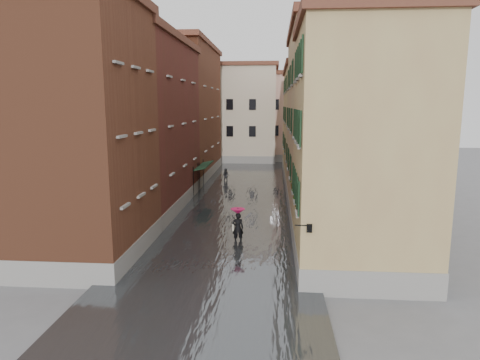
% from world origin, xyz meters
% --- Properties ---
extents(ground, '(120.00, 120.00, 0.00)m').
position_xyz_m(ground, '(0.00, 0.00, 0.00)').
color(ground, slate).
rests_on(ground, ground).
extents(floodwater, '(10.00, 60.00, 0.20)m').
position_xyz_m(floodwater, '(0.00, 13.00, 0.10)').
color(floodwater, '#424549').
rests_on(floodwater, ground).
extents(building_left_near, '(6.00, 8.00, 13.00)m').
position_xyz_m(building_left_near, '(-7.00, -2.00, 6.50)').
color(building_left_near, brown).
rests_on(building_left_near, ground).
extents(building_left_mid, '(6.00, 14.00, 12.50)m').
position_xyz_m(building_left_mid, '(-7.00, 9.00, 6.25)').
color(building_left_mid, '#581F1B').
rests_on(building_left_mid, ground).
extents(building_left_far, '(6.00, 16.00, 14.00)m').
position_xyz_m(building_left_far, '(-7.00, 24.00, 7.00)').
color(building_left_far, brown).
rests_on(building_left_far, ground).
extents(building_right_near, '(6.00, 8.00, 11.50)m').
position_xyz_m(building_right_near, '(7.00, -2.00, 5.75)').
color(building_right_near, '#9F7E52').
rests_on(building_right_near, ground).
extents(building_right_mid, '(6.00, 14.00, 13.00)m').
position_xyz_m(building_right_mid, '(7.00, 9.00, 6.50)').
color(building_right_mid, '#9B8E5D').
rests_on(building_right_mid, ground).
extents(building_right_far, '(6.00, 16.00, 11.50)m').
position_xyz_m(building_right_far, '(7.00, 24.00, 5.75)').
color(building_right_far, '#9F7E52').
rests_on(building_right_far, ground).
extents(building_end_cream, '(12.00, 9.00, 13.00)m').
position_xyz_m(building_end_cream, '(-3.00, 38.00, 6.50)').
color(building_end_cream, beige).
rests_on(building_end_cream, ground).
extents(building_end_pink, '(10.00, 9.00, 12.00)m').
position_xyz_m(building_end_pink, '(6.00, 40.00, 6.00)').
color(building_end_pink, tan).
rests_on(building_end_pink, ground).
extents(awning_near, '(1.09, 2.94, 2.80)m').
position_xyz_m(awning_near, '(-3.49, 13.80, 2.47)').
color(awning_near, black).
rests_on(awning_near, ground).
extents(awning_far, '(1.09, 3.01, 2.80)m').
position_xyz_m(awning_far, '(-3.49, 16.06, 2.47)').
color(awning_far, black).
rests_on(awning_far, ground).
extents(wall_lantern, '(0.71, 0.22, 0.35)m').
position_xyz_m(wall_lantern, '(4.33, -6.00, 3.01)').
color(wall_lantern, black).
rests_on(wall_lantern, ground).
extents(window_planters, '(0.59, 5.63, 0.84)m').
position_xyz_m(window_planters, '(4.12, 0.32, 3.51)').
color(window_planters, maroon).
rests_on(window_planters, ground).
extents(pedestrian_main, '(0.87, 0.87, 2.06)m').
position_xyz_m(pedestrian_main, '(0.83, 0.80, 1.20)').
color(pedestrian_main, black).
rests_on(pedestrian_main, ground).
extents(pedestrian_far, '(0.77, 0.63, 1.48)m').
position_xyz_m(pedestrian_far, '(-2.05, 20.25, 0.74)').
color(pedestrian_far, black).
rests_on(pedestrian_far, ground).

